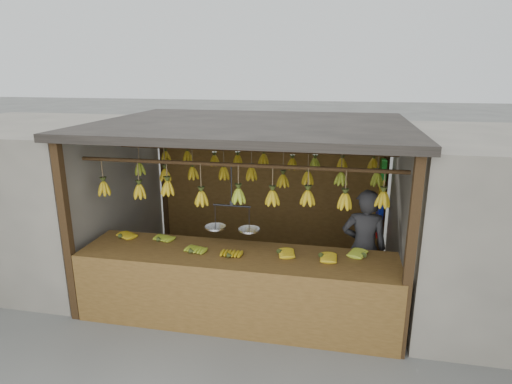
# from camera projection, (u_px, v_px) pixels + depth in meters

# --- Properties ---
(ground) EXTENTS (80.00, 80.00, 0.00)m
(ground) POSITION_uv_depth(u_px,v_px,m) (252.00, 278.00, 6.58)
(ground) COLOR #5B5B57
(stall) EXTENTS (4.30, 3.30, 2.40)m
(stall) POSITION_uv_depth(u_px,v_px,m) (256.00, 148.00, 6.35)
(stall) COLOR black
(stall) RESTS_ON ground
(neighbor_left) EXTENTS (3.00, 3.00, 2.30)m
(neighbor_left) POSITION_uv_depth(u_px,v_px,m) (35.00, 194.00, 6.94)
(neighbor_left) COLOR slate
(neighbor_left) RESTS_ON ground
(counter) EXTENTS (3.94, 0.90, 0.96)m
(counter) POSITION_uv_depth(u_px,v_px,m) (234.00, 272.00, 5.21)
(counter) COLOR brown
(counter) RESTS_ON ground
(hanging_bananas) EXTENTS (3.66, 2.23, 0.40)m
(hanging_bananas) POSITION_uv_depth(u_px,v_px,m) (252.00, 175.00, 6.12)
(hanging_bananas) COLOR #B18F12
(hanging_bananas) RESTS_ON ground
(balance_scale) EXTENTS (0.69, 0.26, 0.82)m
(balance_scale) POSITION_uv_depth(u_px,v_px,m) (232.00, 225.00, 5.30)
(balance_scale) COLOR black
(balance_scale) RESTS_ON ground
(vendor) EXTENTS (0.59, 0.39, 1.62)m
(vendor) POSITION_uv_depth(u_px,v_px,m) (364.00, 248.00, 5.67)
(vendor) COLOR #262628
(vendor) RESTS_ON ground
(bag_bundles) EXTENTS (0.08, 0.26, 1.35)m
(bag_bundles) POSITION_uv_depth(u_px,v_px,m) (381.00, 198.00, 7.21)
(bag_bundles) COLOR #199926
(bag_bundles) RESTS_ON ground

